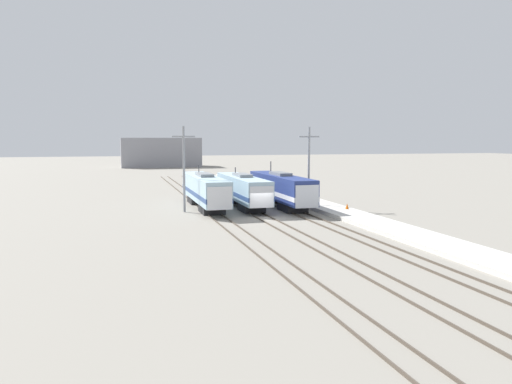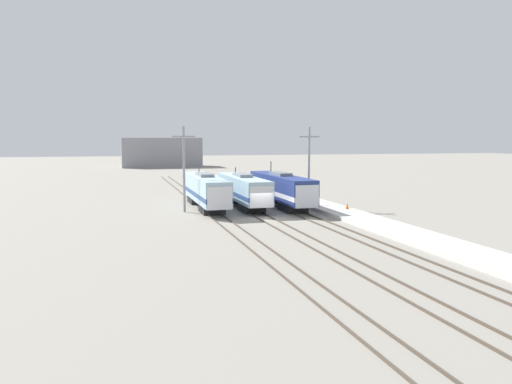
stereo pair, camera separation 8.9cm
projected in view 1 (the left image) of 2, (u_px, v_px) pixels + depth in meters
name	position (u px, v px, depth m)	size (l,w,h in m)	color
ground_plane	(263.00, 218.00, 51.12)	(400.00, 400.00, 0.00)	gray
rail_pair_far_left	(221.00, 219.00, 49.90)	(1.51, 120.00, 0.15)	#4C4238
rail_pair_center	(263.00, 217.00, 51.11)	(1.51, 120.00, 0.15)	#4C4238
rail_pair_far_right	(304.00, 215.00, 52.31)	(1.51, 120.00, 0.15)	#4C4238
locomotive_far_left	(205.00, 190.00, 58.10)	(2.82, 18.02, 4.81)	#232326
locomotive_center	(243.00, 190.00, 58.91)	(2.84, 16.44, 4.53)	#232326
locomotive_far_right	(282.00, 189.00, 59.23)	(2.82, 17.54, 5.25)	black
catenary_tower_left	(184.00, 166.00, 54.72)	(2.51, 0.26, 9.46)	gray
catenary_tower_right	(309.00, 165.00, 58.68)	(2.51, 0.26, 9.46)	gray
platform	(343.00, 213.00, 53.48)	(4.00, 120.00, 0.39)	beige
traffic_cone	(347.00, 206.00, 54.79)	(0.40, 0.40, 0.61)	orange
depot_building	(161.00, 152.00, 146.97)	(22.71, 11.85, 8.48)	gray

